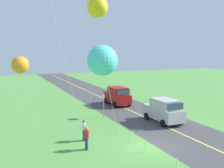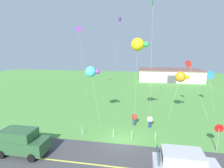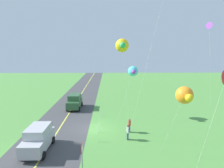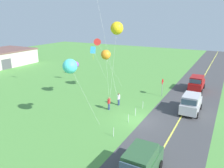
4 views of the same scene
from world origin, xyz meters
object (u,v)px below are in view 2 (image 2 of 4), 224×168
object	(u,v)px
kite_cyan_top	(120,20)
kite_purple_back	(79,29)
kite_pink_drift	(181,77)
warehouse_distant	(169,75)
car_parked_west_near	(22,141)
kite_orange_near	(210,76)
stop_sign	(219,132)
person_adult_companion	(150,121)
kite_red_low	(138,45)
car_suv_foreground	(184,166)
person_adult_near	(134,118)
kite_yellow_high	(189,64)
kite_green_far	(91,72)
kite_blue_mid	(153,4)

from	to	relation	value
kite_cyan_top	kite_purple_back	size ratio (longest dim) A/B	1.18
kite_pink_drift	warehouse_distant	size ratio (longest dim) A/B	0.34
car_parked_west_near	kite_orange_near	distance (m)	27.38
kite_pink_drift	stop_sign	bearing A→B (deg)	-76.50
person_adult_companion	kite_pink_drift	world-z (taller)	kite_pink_drift
car_parked_west_near	kite_red_low	world-z (taller)	kite_red_low
car_suv_foreground	person_adult_near	bearing A→B (deg)	113.52
kite_yellow_high	kite_purple_back	bearing A→B (deg)	156.36
car_parked_west_near	stop_sign	world-z (taller)	stop_sign
kite_green_far	kite_yellow_high	bearing A→B (deg)	21.08
car_suv_foreground	person_adult_near	distance (m)	9.65
kite_pink_drift	car_parked_west_near	bearing A→B (deg)	-143.12
kite_red_low	kite_yellow_high	xyz separation A→B (m)	(6.95, 6.89, -2.49)
kite_blue_mid	kite_yellow_high	distance (m)	9.73
person_adult_companion	kite_orange_near	bearing A→B (deg)	45.99
kite_red_low	warehouse_distant	xyz separation A→B (m)	(8.67, 35.90, -7.88)
kite_red_low	warehouse_distant	size ratio (longest dim) A/B	0.56
kite_blue_mid	kite_cyan_top	world-z (taller)	kite_cyan_top
kite_purple_back	kite_cyan_top	bearing A→B (deg)	35.85
kite_blue_mid	car_parked_west_near	bearing A→B (deg)	-136.34
stop_sign	kite_red_low	bearing A→B (deg)	155.75
person_adult_companion	kite_orange_near	world-z (taller)	kite_orange_near
kite_orange_near	warehouse_distant	bearing A→B (deg)	95.63
stop_sign	kite_yellow_high	world-z (taller)	kite_yellow_high
car_suv_foreground	kite_cyan_top	world-z (taller)	kite_cyan_top
warehouse_distant	person_adult_companion	bearing A→B (deg)	-101.29
person_adult_near	kite_yellow_high	xyz separation A→B (m)	(7.19, 5.96, 6.29)
kite_purple_back	kite_pink_drift	bearing A→B (deg)	-30.98
kite_green_far	person_adult_companion	bearing A→B (deg)	-10.70
kite_green_far	kite_pink_drift	world-z (taller)	kite_green_far
stop_sign	kite_cyan_top	size ratio (longest dim) A/B	0.16
car_suv_foreground	kite_red_low	bearing A→B (deg)	114.49
person_adult_companion	kite_red_low	bearing A→B (deg)	-161.56
kite_yellow_high	kite_blue_mid	bearing A→B (deg)	-150.75
kite_purple_back	warehouse_distant	bearing A→B (deg)	44.44
person_adult_near	kite_green_far	xyz separation A→B (m)	(-5.63, 1.02, 5.49)
kite_red_low	kite_pink_drift	xyz separation A→B (m)	(5.56, 4.59, -4.03)
kite_purple_back	warehouse_distant	world-z (taller)	kite_purple_back
person_adult_companion	kite_blue_mid	xyz separation A→B (m)	(-0.09, 3.31, 13.76)
warehouse_distant	kite_yellow_high	bearing A→B (deg)	-93.39
stop_sign	kite_green_far	size ratio (longest dim) A/B	0.36
kite_orange_near	kite_purple_back	size ratio (longest dim) A/B	0.42
warehouse_distant	person_adult_near	bearing A→B (deg)	-104.29
kite_red_low	kite_purple_back	world-z (taller)	kite_purple_back
kite_purple_back	person_adult_companion	bearing A→B (deg)	-46.73
kite_blue_mid	kite_orange_near	size ratio (longest dim) A/B	2.62
kite_cyan_top	warehouse_distant	bearing A→B (deg)	48.46
kite_red_low	kite_pink_drift	world-z (taller)	kite_red_low
stop_sign	warehouse_distant	xyz separation A→B (m)	(1.20, 39.26, -0.05)
car_parked_west_near	kite_pink_drift	bearing A→B (deg)	36.88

